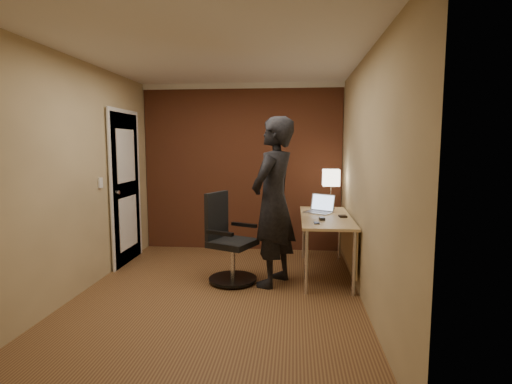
# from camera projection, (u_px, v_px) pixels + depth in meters

# --- Properties ---
(room) EXTENTS (4.00, 4.00, 4.00)m
(room) POSITION_uv_depth(u_px,v_px,m) (219.00, 161.00, 5.64)
(room) COLOR brown
(room) RESTS_ON ground
(desk) EXTENTS (0.60, 1.50, 0.73)m
(desk) POSITION_uv_depth(u_px,v_px,m) (332.00, 227.00, 4.87)
(desk) COLOR #D9BC7D
(desk) RESTS_ON ground
(desk_lamp) EXTENTS (0.22, 0.22, 0.54)m
(desk_lamp) POSITION_uv_depth(u_px,v_px,m) (331.00, 178.00, 5.38)
(desk_lamp) COLOR silver
(desk_lamp) RESTS_ON desk
(laptop) EXTENTS (0.42, 0.39, 0.23)m
(laptop) POSITION_uv_depth(u_px,v_px,m) (320.00, 208.00, 5.12)
(laptop) COLOR silver
(laptop) RESTS_ON desk
(mouse) EXTENTS (0.07, 0.10, 0.03)m
(mouse) POSITION_uv_depth(u_px,v_px,m) (322.00, 219.00, 4.61)
(mouse) COLOR black
(mouse) RESTS_ON desk
(phone) EXTENTS (0.06, 0.12, 0.01)m
(phone) POSITION_uv_depth(u_px,v_px,m) (317.00, 223.00, 4.42)
(phone) COLOR black
(phone) RESTS_ON desk
(wallet) EXTENTS (0.10, 0.12, 0.02)m
(wallet) POSITION_uv_depth(u_px,v_px,m) (343.00, 216.00, 4.80)
(wallet) COLOR black
(wallet) RESTS_ON desk
(office_chair) EXTENTS (0.61, 0.66, 1.02)m
(office_chair) POSITION_uv_depth(u_px,v_px,m) (228.00, 244.00, 4.64)
(office_chair) COLOR black
(office_chair) RESTS_ON ground
(person) EXTENTS (0.70, 0.82, 1.91)m
(person) POSITION_uv_depth(u_px,v_px,m) (274.00, 202.00, 4.50)
(person) COLOR black
(person) RESTS_ON ground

